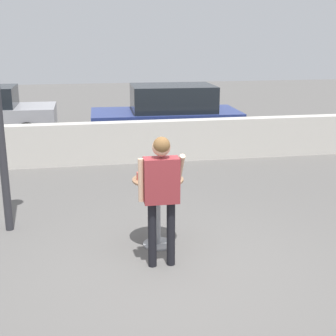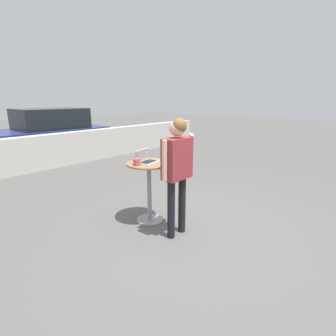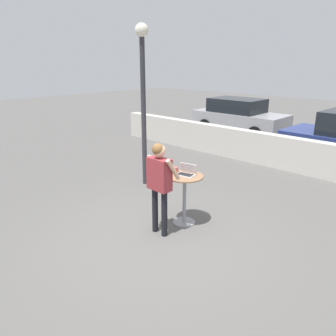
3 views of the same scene
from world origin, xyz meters
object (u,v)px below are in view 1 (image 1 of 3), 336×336
at_px(cafe_table, 158,201).
at_px(standing_person, 161,185).
at_px(parked_car_near_street, 168,115).
at_px(laptop, 156,175).
at_px(coffee_mug, 140,176).

height_order(cafe_table, standing_person, standing_person).
relative_size(cafe_table, parked_car_near_street, 0.25).
xyz_separation_m(laptop, coffee_mug, (-0.24, -0.05, 0.01)).
xyz_separation_m(cafe_table, coffee_mug, (-0.25, 0.01, 0.38)).
distance_m(cafe_table, parked_car_near_street, 6.44).
distance_m(laptop, standing_person, 0.69).
relative_size(coffee_mug, standing_person, 0.08).
distance_m(coffee_mug, standing_person, 0.66).
relative_size(standing_person, parked_car_near_street, 0.43).
height_order(standing_person, parked_car_near_street, standing_person).
relative_size(laptop, standing_person, 0.23).
distance_m(laptop, coffee_mug, 0.24).
height_order(coffee_mug, parked_car_near_street, parked_car_near_street).
relative_size(laptop, parked_car_near_street, 0.10).
xyz_separation_m(laptop, parked_car_near_street, (1.30, 6.24, -0.21)).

